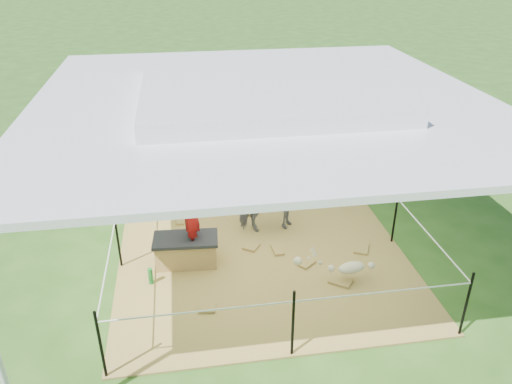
{
  "coord_description": "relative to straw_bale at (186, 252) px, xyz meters",
  "views": [
    {
      "loc": [
        -1.16,
        -6.74,
        4.67
      ],
      "look_at": [
        0.0,
        0.6,
        0.85
      ],
      "focal_mm": 35.0,
      "sensor_mm": 36.0,
      "label": 1
    }
  ],
  "objects": [
    {
      "name": "foal",
      "position": [
        2.41,
        -0.87,
        0.07
      ],
      "size": [
        1.09,
        0.71,
        0.56
      ],
      "primitive_type": null,
      "rotation": [
        0.0,
        0.0,
        0.15
      ],
      "color": "#C1B38D",
      "rests_on": "hay_patch"
    },
    {
      "name": "distant_person",
      "position": [
        3.95,
        7.48,
        0.4
      ],
      "size": [
        0.77,
        0.69,
        1.28
      ],
      "primitive_type": "imported",
      "rotation": [
        0.0,
        0.0,
        3.55
      ],
      "color": "#3676CD",
      "rests_on": "ground"
    },
    {
      "name": "dark_cloth",
      "position": [
        0.0,
        0.0,
        0.23
      ],
      "size": [
        1.03,
        0.59,
        0.05
      ],
      "primitive_type": "cube",
      "rotation": [
        0.0,
        0.0,
        -0.07
      ],
      "color": "black",
      "rests_on": "straw_bale"
    },
    {
      "name": "green_bottle",
      "position": [
        -0.55,
        -0.45,
        -0.08
      ],
      "size": [
        0.08,
        0.08,
        0.26
      ],
      "primitive_type": "cylinder",
      "rotation": [
        0.0,
        0.0,
        -0.07
      ],
      "color": "#1B7A29",
      "rests_on": "hay_patch"
    },
    {
      "name": "hay_patch",
      "position": [
        1.22,
        0.09,
        -0.22
      ],
      "size": [
        4.6,
        4.6,
        0.03
      ],
      "primitive_type": "cube",
      "color": "brown",
      "rests_on": "ground"
    },
    {
      "name": "pink_hat",
      "position": [
        1.53,
        0.75,
        0.83
      ],
      "size": [
        0.3,
        0.3,
        0.14
      ],
      "primitive_type": "cylinder",
      "color": "pink",
      "rests_on": "pony"
    },
    {
      "name": "rope_fence",
      "position": [
        1.22,
        0.09,
        0.4
      ],
      "size": [
        4.54,
        4.54,
        1.0
      ],
      "color": "black",
      "rests_on": "ground"
    },
    {
      "name": "woman",
      "position": [
        0.1,
        0.0,
        0.77
      ],
      "size": [
        0.3,
        0.43,
        1.13
      ],
      "primitive_type": "imported",
      "rotation": [
        0.0,
        0.0,
        -1.64
      ],
      "color": "#AF1111",
      "rests_on": "straw_bale"
    },
    {
      "name": "straw_bale",
      "position": [
        0.0,
        0.0,
        0.0
      ],
      "size": [
        0.97,
        0.53,
        0.42
      ],
      "primitive_type": "cube",
      "rotation": [
        0.0,
        0.0,
        -0.07
      ],
      "color": "olive",
      "rests_on": "hay_patch"
    },
    {
      "name": "ground",
      "position": [
        1.22,
        0.09,
        -0.24
      ],
      "size": [
        90.0,
        90.0,
        0.0
      ],
      "primitive_type": "plane",
      "color": "#2D5919",
      "rests_on": "ground"
    },
    {
      "name": "pony",
      "position": [
        1.53,
        0.75,
        0.27
      ],
      "size": [
        1.18,
        0.6,
        0.97
      ],
      "primitive_type": "imported",
      "rotation": [
        0.0,
        0.0,
        1.64
      ],
      "color": "#4E4F54",
      "rests_on": "hay_patch"
    },
    {
      "name": "picnic_table_near",
      "position": [
        3.58,
        8.58,
        0.15
      ],
      "size": [
        2.0,
        1.52,
        0.79
      ],
      "primitive_type": "cube",
      "rotation": [
        0.0,
        0.0,
        -0.09
      ],
      "color": "#52301C",
      "rests_on": "ground"
    },
    {
      "name": "canopy_tent",
      "position": [
        1.22,
        0.09,
        2.45
      ],
      "size": [
        6.3,
        6.3,
        2.9
      ],
      "color": "silver",
      "rests_on": "ground"
    },
    {
      "name": "picnic_table_far",
      "position": [
        6.39,
        9.43,
        0.12
      ],
      "size": [
        2.08,
        1.87,
        0.71
      ],
      "primitive_type": "cube",
      "rotation": [
        0.0,
        0.0,
        -0.48
      ],
      "color": "brown",
      "rests_on": "ground"
    },
    {
      "name": "trash_barrel",
      "position": [
        4.75,
        6.66,
        0.24
      ],
      "size": [
        0.77,
        0.77,
        0.95
      ],
      "primitive_type": "cylinder",
      "rotation": [
        0.0,
        0.0,
        0.3
      ],
      "color": "#1A31C8",
      "rests_on": "ground"
    }
  ]
}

